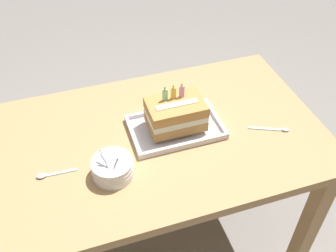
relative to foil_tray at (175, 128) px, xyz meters
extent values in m
plane|color=gray|center=(-0.06, -0.01, -0.72)|extent=(8.00, 8.00, 0.00)
cube|color=tan|center=(-0.06, -0.01, -0.03)|extent=(1.17, 0.73, 0.04)
cube|color=tan|center=(0.47, -0.31, -0.38)|extent=(0.06, 0.06, 0.67)
cube|color=tan|center=(-0.58, 0.29, -0.38)|extent=(0.06, 0.06, 0.67)
cube|color=tan|center=(0.47, 0.29, -0.38)|extent=(0.06, 0.06, 0.67)
cube|color=silver|center=(0.00, 0.00, 0.00)|extent=(0.33, 0.21, 0.01)
cube|color=silver|center=(0.00, -0.10, 0.01)|extent=(0.33, 0.01, 0.02)
cube|color=silver|center=(0.00, 0.10, 0.01)|extent=(0.33, 0.01, 0.02)
cube|color=silver|center=(-0.16, 0.00, 0.01)|extent=(0.01, 0.19, 0.02)
cube|color=silver|center=(0.16, 0.00, 0.01)|extent=(0.01, 0.19, 0.02)
cube|color=#BC8848|center=(0.00, 0.00, 0.04)|extent=(0.20, 0.13, 0.04)
cube|color=silver|center=(0.00, 0.00, 0.07)|extent=(0.20, 0.13, 0.02)
cube|color=#BC8848|center=(0.00, 0.00, 0.10)|extent=(0.20, 0.13, 0.04)
cube|color=beige|center=(0.00, -0.01, 0.12)|extent=(0.15, 0.02, 0.00)
cube|color=#99DB9E|center=(-0.03, 0.03, 0.14)|extent=(0.02, 0.01, 0.04)
ellipsoid|color=yellow|center=(-0.03, 0.03, 0.17)|extent=(0.01, 0.01, 0.01)
cube|color=#EFC64C|center=(0.00, 0.03, 0.14)|extent=(0.02, 0.01, 0.04)
ellipsoid|color=yellow|center=(0.00, 0.03, 0.17)|extent=(0.01, 0.01, 0.01)
cube|color=#E099C6|center=(0.03, 0.03, 0.14)|extent=(0.02, 0.01, 0.04)
ellipsoid|color=yellow|center=(0.03, 0.03, 0.17)|extent=(0.01, 0.01, 0.01)
cylinder|color=white|center=(-0.26, -0.14, 0.01)|extent=(0.14, 0.14, 0.03)
cylinder|color=white|center=(-0.26, -0.14, 0.02)|extent=(0.13, 0.13, 0.03)
cylinder|color=white|center=(-0.26, -0.14, 0.04)|extent=(0.13, 0.13, 0.03)
cylinder|color=silver|center=(-0.28, -0.14, 0.07)|extent=(0.02, 0.06, 0.06)
cylinder|color=silver|center=(-0.28, -0.15, 0.07)|extent=(0.03, 0.04, 0.06)
cylinder|color=silver|center=(-0.24, -0.14, 0.07)|extent=(0.01, 0.05, 0.06)
ellipsoid|color=silver|center=(-0.48, -0.08, 0.00)|extent=(0.03, 0.02, 0.01)
cube|color=silver|center=(-0.42, -0.08, -0.01)|extent=(0.10, 0.01, 0.00)
ellipsoid|color=silver|center=(0.38, -0.13, 0.00)|extent=(0.03, 0.03, 0.01)
cube|color=silver|center=(0.31, -0.10, -0.01)|extent=(0.11, 0.06, 0.00)
camera|label=1|loc=(-0.34, -0.96, 0.96)|focal=41.45mm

